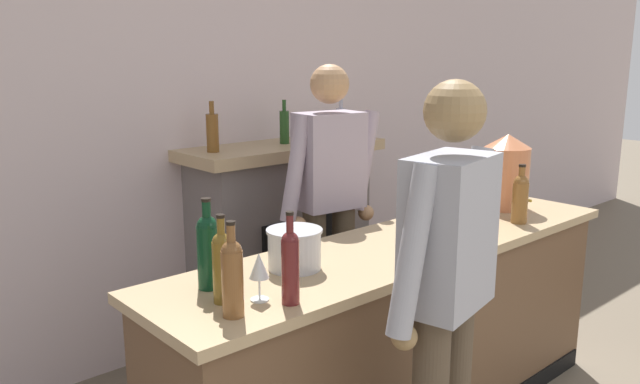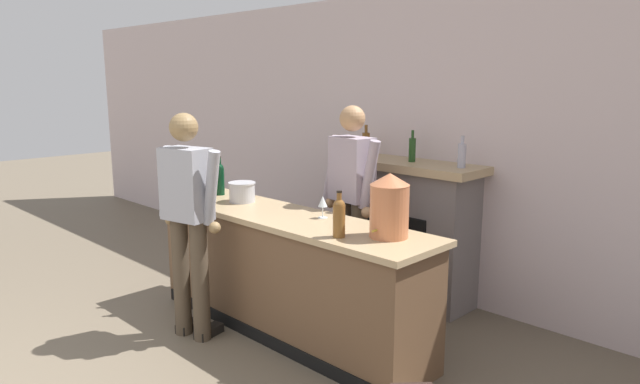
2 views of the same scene
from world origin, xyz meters
The scene contains 14 objects.
wall_back_panel centered at (0.00, 4.20, 1.38)m, with size 12.00×0.07×2.75m.
bar_counter centered at (0.07, 2.69, 0.48)m, with size 2.61×0.64×0.95m.
fireplace_stone centered at (0.32, 3.94, 0.64)m, with size 1.34×0.52×1.56m.
person_customer centered at (-0.38, 2.11, 0.96)m, with size 0.65×0.36×1.73m.
person_bartender centered at (0.17, 3.32, 0.98)m, with size 0.66×0.34×1.76m.
copper_dispenser centered at (1.01, 2.75, 1.16)m, with size 0.26×0.30×0.43m.
ice_bucket_steel centered at (-0.55, 2.75, 1.03)m, with size 0.23×0.23×0.17m.
wine_bottle_burgundy_dark centered at (-0.93, 2.79, 1.11)m, with size 0.08×0.08×0.35m.
wine_bottle_cabernet_heavy centered at (0.78, 2.52, 1.09)m, with size 0.08×0.08×0.31m.
wine_bottle_riesling_slim centered at (-1.01, 2.52, 1.10)m, with size 0.07×0.07×0.33m.
wine_bottle_chardonnay_pale centered at (-0.80, 2.47, 1.10)m, with size 0.06×0.06×0.33m.
wine_bottle_port_short centered at (-0.97, 2.64, 1.09)m, with size 0.07×0.07×0.32m.
wine_glass_front_left centered at (0.34, 2.82, 1.07)m, with size 0.07×0.07×0.17m.
wine_glass_near_bucket centered at (-0.86, 2.57, 1.07)m, with size 0.07×0.07×0.18m.
Camera 2 is at (3.24, -0.14, 1.97)m, focal length 32.00 mm.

